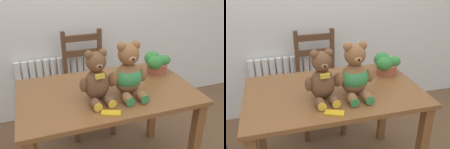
% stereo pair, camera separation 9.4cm
% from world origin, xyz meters
% --- Properties ---
extents(radiator, '(0.81, 0.10, 0.66)m').
position_xyz_m(radiator, '(-0.22, 1.30, 0.30)').
color(radiator, white).
rests_on(radiator, ground_plane).
extents(dining_table, '(1.16, 0.71, 0.75)m').
position_xyz_m(dining_table, '(0.00, 0.35, 0.62)').
color(dining_table, brown).
rests_on(dining_table, ground_plane).
extents(wooden_chair_behind, '(0.39, 0.45, 0.94)m').
position_xyz_m(wooden_chair_behind, '(0.03, 1.06, 0.45)').
color(wooden_chair_behind, brown).
rests_on(wooden_chair_behind, ground_plane).
extents(teddy_bear_left, '(0.23, 0.23, 0.32)m').
position_xyz_m(teddy_bear_left, '(-0.09, 0.26, 0.88)').
color(teddy_bear_left, brown).
rests_on(teddy_bear_left, dining_table).
extents(teddy_bear_right, '(0.24, 0.25, 0.35)m').
position_xyz_m(teddy_bear_right, '(0.11, 0.26, 0.89)').
color(teddy_bear_right, brown).
rests_on(teddy_bear_right, dining_table).
extents(potted_plant, '(0.20, 0.17, 0.16)m').
position_xyz_m(potted_plant, '(0.44, 0.50, 0.83)').
color(potted_plant, '#9E5138').
rests_on(potted_plant, dining_table).
extents(chocolate_bar, '(0.12, 0.09, 0.01)m').
position_xyz_m(chocolate_bar, '(-0.07, 0.08, 0.75)').
color(chocolate_bar, gold).
rests_on(chocolate_bar, dining_table).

